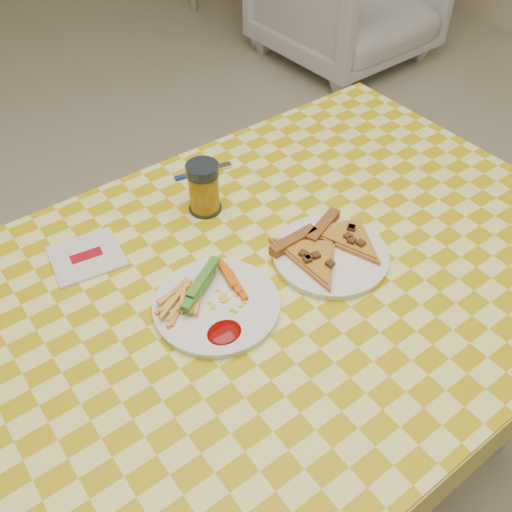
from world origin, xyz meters
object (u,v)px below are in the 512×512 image
(table, at_px, (277,299))
(drink_glass, at_px, (204,188))
(plate_right, at_px, (330,256))
(plate_left, at_px, (216,306))

(table, bearing_deg, drink_glass, 91.23)
(plate_right, bearing_deg, plate_left, 174.00)
(table, relative_size, plate_right, 5.91)
(plate_left, xyz_separation_m, drink_glass, (0.13, 0.24, 0.05))
(plate_right, bearing_deg, table, 164.97)
(table, xyz_separation_m, plate_left, (-0.14, -0.00, 0.08))
(drink_glass, bearing_deg, plate_left, -119.18)
(plate_left, bearing_deg, drink_glass, 60.82)
(plate_left, xyz_separation_m, plate_right, (0.24, -0.03, 0.00))
(plate_left, relative_size, plate_right, 1.00)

